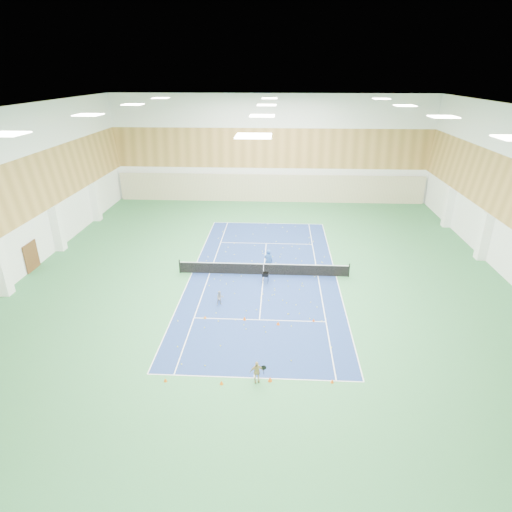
# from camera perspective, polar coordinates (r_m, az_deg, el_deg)

# --- Properties ---
(ground) EXTENTS (40.00, 40.00, 0.00)m
(ground) POSITION_cam_1_polar(r_m,az_deg,el_deg) (32.49, 1.00, -2.53)
(ground) COLOR #2F6F3E
(ground) RESTS_ON ground
(room_shell) EXTENTS (36.00, 40.00, 12.00)m
(room_shell) POSITION_cam_1_polar(r_m,az_deg,el_deg) (30.33, 1.08, 7.71)
(room_shell) COLOR white
(room_shell) RESTS_ON ground
(wood_cladding) EXTENTS (36.00, 40.00, 8.00)m
(wood_cladding) POSITION_cam_1_polar(r_m,az_deg,el_deg) (29.85, 1.11, 11.40)
(wood_cladding) COLOR #AE8140
(wood_cladding) RESTS_ON room_shell
(ceiling_light_grid) EXTENTS (21.40, 25.40, 0.06)m
(ceiling_light_grid) POSITION_cam_1_polar(r_m,az_deg,el_deg) (29.27, 1.17, 18.92)
(ceiling_light_grid) COLOR white
(ceiling_light_grid) RESTS_ON room_shell
(court_surface) EXTENTS (10.97, 23.77, 0.01)m
(court_surface) POSITION_cam_1_polar(r_m,az_deg,el_deg) (32.49, 1.00, -2.52)
(court_surface) COLOR navy
(court_surface) RESTS_ON ground
(tennis_balls_scatter) EXTENTS (10.57, 22.77, 0.07)m
(tennis_balls_scatter) POSITION_cam_1_polar(r_m,az_deg,el_deg) (32.47, 1.00, -2.45)
(tennis_balls_scatter) COLOR yellow
(tennis_balls_scatter) RESTS_ON ground
(tennis_net) EXTENTS (12.80, 0.10, 1.10)m
(tennis_net) POSITION_cam_1_polar(r_m,az_deg,el_deg) (32.25, 1.01, -1.65)
(tennis_net) COLOR black
(tennis_net) RESTS_ON ground
(back_curtain) EXTENTS (35.40, 0.16, 3.20)m
(back_curtain) POSITION_cam_1_polar(r_m,az_deg,el_deg) (50.54, 1.90, 9.02)
(back_curtain) COLOR #C6B793
(back_curtain) RESTS_ON ground
(door_left_b) EXTENTS (0.08, 1.80, 2.20)m
(door_left_b) POSITION_cam_1_polar(r_m,az_deg,el_deg) (37.20, -27.76, -0.05)
(door_left_b) COLOR #593319
(door_left_b) RESTS_ON ground
(coach) EXTENTS (0.73, 0.55, 1.84)m
(coach) POSITION_cam_1_polar(r_m,az_deg,el_deg) (32.63, 1.66, -0.63)
(coach) COLOR #224B9C
(coach) RESTS_ON ground
(child_court) EXTENTS (0.60, 0.55, 1.00)m
(child_court) POSITION_cam_1_polar(r_m,az_deg,el_deg) (28.39, -4.83, -5.59)
(child_court) COLOR gray
(child_court) RESTS_ON ground
(child_apron) EXTENTS (0.75, 0.48, 1.20)m
(child_apron) POSITION_cam_1_polar(r_m,az_deg,el_deg) (21.87, 0.08, -15.19)
(child_apron) COLOR tan
(child_apron) RESTS_ON ground
(ball_cart) EXTENTS (0.52, 0.52, 0.81)m
(ball_cart) POSITION_cam_1_polar(r_m,az_deg,el_deg) (31.15, 1.27, -2.90)
(ball_cart) COLOR black
(ball_cart) RESTS_ON ground
(cone_svc_a) EXTENTS (0.17, 0.17, 0.19)m
(cone_svc_a) POSITION_cam_1_polar(r_m,az_deg,el_deg) (27.19, -6.80, -8.09)
(cone_svc_a) COLOR orange
(cone_svc_a) RESTS_ON ground
(cone_svc_b) EXTENTS (0.22, 0.22, 0.25)m
(cone_svc_b) POSITION_cam_1_polar(r_m,az_deg,el_deg) (26.85, -1.54, -8.29)
(cone_svc_b) COLOR #E0530B
(cone_svc_b) RESTS_ON ground
(cone_svc_c) EXTENTS (0.22, 0.22, 0.24)m
(cone_svc_c) POSITION_cam_1_polar(r_m,az_deg,el_deg) (26.41, 2.97, -8.92)
(cone_svc_c) COLOR #F0560C
(cone_svc_c) RESTS_ON ground
(cone_svc_d) EXTENTS (0.19, 0.19, 0.21)m
(cone_svc_d) POSITION_cam_1_polar(r_m,az_deg,el_deg) (26.95, 7.70, -8.44)
(cone_svc_d) COLOR #D9470B
(cone_svc_d) RESTS_ON ground
(cone_base_a) EXTENTS (0.18, 0.18, 0.19)m
(cone_base_a) POSITION_cam_1_polar(r_m,az_deg,el_deg) (22.66, -12.00, -15.84)
(cone_base_a) COLOR #D65A0B
(cone_base_a) RESTS_ON ground
(cone_base_b) EXTENTS (0.19, 0.19, 0.21)m
(cone_base_b) POSITION_cam_1_polar(r_m,az_deg,el_deg) (22.10, -4.63, -16.46)
(cone_base_b) COLOR #DB590B
(cone_base_b) RESTS_ON ground
(cone_base_c) EXTENTS (0.22, 0.22, 0.25)m
(cone_base_c) POSITION_cam_1_polar(r_m,az_deg,el_deg) (22.21, 1.89, -16.08)
(cone_base_c) COLOR #EE550C
(cone_base_c) RESTS_ON ground
(cone_base_d) EXTENTS (0.18, 0.18, 0.20)m
(cone_base_d) POSITION_cam_1_polar(r_m,az_deg,el_deg) (22.45, 10.13, -16.08)
(cone_base_d) COLOR #FC5D0D
(cone_base_d) RESTS_ON ground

